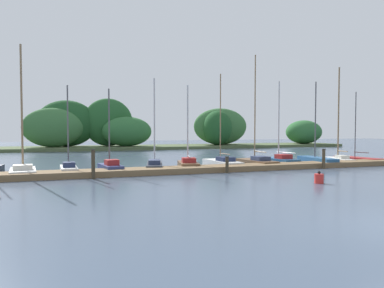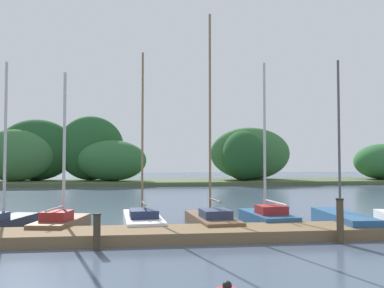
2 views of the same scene
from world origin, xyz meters
The scene contains 17 objects.
dock_pier centered at (0.00, 13.77, 0.17)m, with size 32.19×1.80×0.35m.
far_shore centered at (-0.36, 42.74, 2.81)m, with size 64.90×8.55×7.13m.
sailboat_1 centered at (-11.46, 15.03, 0.40)m, with size 1.68×3.36×7.54m.
sailboat_2 centered at (-8.99, 15.37, 0.34)m, with size 1.10×3.02×5.36m.
sailboat_3 centered at (-6.56, 15.10, 0.36)m, with size 1.40×2.99×5.22m.
sailboat_4 centered at (-3.54, 15.99, 0.34)m, with size 1.87×4.27×6.14m.
sailboat_5 centered at (-1.33, 15.51, 0.37)m, with size 1.71×3.23×5.69m.
sailboat_6 centered at (1.48, 16.25, 0.32)m, with size 1.64×4.29×6.72m.
sailboat_7 centered at (4.05, 15.77, 0.36)m, with size 1.69×4.04×8.18m.
sailboat_8 centered at (6.29, 16.12, 0.37)m, with size 1.63×3.43×6.42m.
sailboat_9 centered at (8.87, 15.17, 0.35)m, with size 1.30×4.08×6.35m.
sailboat_10 centered at (11.66, 15.84, 0.47)m, with size 1.64×3.57×7.73m.
sailboat_11 centered at (13.60, 16.02, 0.24)m, with size 1.77×4.30×5.82m.
mooring_piling_1 centered at (-7.69, 12.55, 0.82)m, with size 0.23×0.23×1.62m.
mooring_piling_2 centered at (0.23, 12.55, 0.52)m, with size 0.23×0.23×1.04m.
mooring_piling_3 centered at (7.50, 12.63, 0.69)m, with size 0.24×0.24×1.36m.
channel_buoy_1 centered at (2.88, 7.39, 0.25)m, with size 0.44×0.44×0.62m.
Camera 1 is at (-8.60, -6.73, 2.65)m, focal length 32.27 mm.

